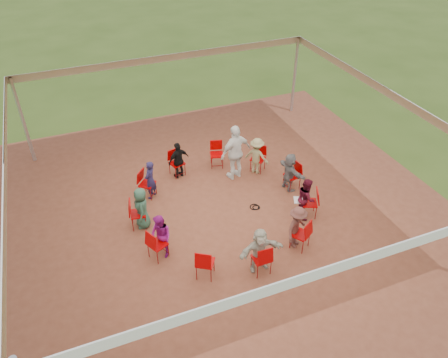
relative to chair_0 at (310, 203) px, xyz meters
name	(u,v)px	position (x,y,z in m)	size (l,w,h in m)	color
ground	(224,213)	(-2.22, 1.01, -0.45)	(80.00, 80.00, 0.00)	#344D18
dirt_patch	(224,212)	(-2.22, 1.01, -0.44)	(13.00, 13.00, 0.00)	brown
tent	(224,143)	(-2.22, 1.01, 1.92)	(10.33, 10.33, 3.00)	#B2B2B7
chair_0	(310,203)	(0.00, 0.00, 0.00)	(0.42, 0.44, 0.90)	#AD0001
chair_1	(292,176)	(0.19, 1.36, 0.00)	(0.42, 0.44, 0.90)	#AD0001
chair_2	(258,159)	(-0.38, 2.61, 0.00)	(0.42, 0.44, 0.90)	#AD0001
chair_3	(217,155)	(-1.54, 3.35, 0.00)	(0.42, 0.44, 0.90)	#AD0001
chair_4	(177,163)	(-2.92, 3.35, 0.00)	(0.42, 0.44, 0.90)	#AD0001
chair_5	(147,184)	(-4.07, 2.60, 0.00)	(0.42, 0.44, 0.90)	#AD0001
chair_6	(138,214)	(-4.64, 1.35, 0.00)	(0.42, 0.44, 0.90)	#AD0001
chair_7	(158,244)	(-4.44, -0.01, 0.00)	(0.42, 0.44, 0.90)	#AD0001
chair_8	(205,263)	(-3.54, -1.05, 0.00)	(0.42, 0.44, 0.90)	#AD0001
chair_9	(261,258)	(-2.22, -1.43, 0.00)	(0.42, 0.44, 0.90)	#AD0001
chair_10	(300,234)	(-0.90, -1.04, 0.00)	(0.42, 0.44, 0.90)	#AD0001
person_seated_0	(306,198)	(-0.11, 0.05, 0.18)	(0.61, 0.35, 1.26)	#450C1A
person_seated_1	(290,172)	(0.07, 1.34, 0.18)	(1.16, 0.44, 1.26)	slate
person_seated_2	(257,156)	(-0.47, 2.53, 0.18)	(0.81, 0.40, 1.26)	#928B59
person_seated_3	(179,160)	(-2.88, 3.23, 0.18)	(0.74, 0.38, 1.26)	black
person_seated_4	(150,180)	(-3.98, 2.52, 0.18)	(0.46, 0.30, 1.26)	#1F1A3D
person_seated_5	(142,208)	(-4.52, 1.33, 0.18)	(0.61, 0.34, 1.26)	#2B513D
person_seated_6	(161,237)	(-4.33, 0.04, 0.18)	(0.61, 0.35, 1.26)	#93167B
person_seated_7	(260,250)	(-2.22, -1.31, 0.18)	(1.16, 0.44, 1.26)	#B2B09C
person_seated_8	(297,227)	(-0.96, -0.94, 0.18)	(0.81, 0.40, 1.26)	brown
standing_person	(236,152)	(-1.21, 2.55, 0.49)	(1.09, 0.56, 1.86)	white
cable_coil	(255,207)	(-1.28, 0.87, -0.43)	(0.31, 0.31, 0.03)	black
laptop	(300,198)	(-0.26, 0.12, 0.15)	(0.38, 0.41, 0.23)	#B7B7BC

